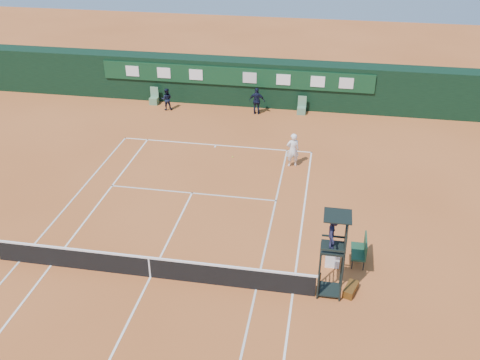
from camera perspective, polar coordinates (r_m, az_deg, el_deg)
name	(u,v)px	position (r m, az deg, el deg)	size (l,w,h in m)	color
ground	(151,277)	(21.20, -9.52, -10.17)	(90.00, 90.00, 0.00)	#C9662F
court_lines	(151,277)	(21.19, -9.52, -10.16)	(11.05, 23.85, 0.01)	white
tennis_net	(149,267)	(20.88, -9.63, -9.09)	(12.90, 0.10, 1.10)	black
back_wall	(237,81)	(36.52, -0.33, 10.49)	(40.00, 1.65, 3.00)	black
linesman_chair_left	(154,100)	(37.12, -9.15, 8.48)	(0.55, 0.50, 1.15)	#59885E
linesman_chair_right	(302,109)	(35.27, 6.58, 7.52)	(0.55, 0.50, 1.15)	#578563
umpire_chair	(334,238)	(18.99, 9.97, -6.15)	(0.96, 0.95, 3.42)	black
player_bench	(361,249)	(21.86, 12.82, -7.20)	(0.55, 1.20, 1.10)	#193F28
tennis_bag	(351,289)	(20.54, 11.72, -11.35)	(0.37, 0.84, 0.32)	black
cooler	(332,257)	(21.65, 9.84, -8.14)	(0.57, 0.57, 0.65)	white
tennis_ball	(233,157)	(29.42, -0.79, 2.48)	(0.07, 0.07, 0.07)	#B6D631
player	(293,150)	(28.27, 5.65, 3.20)	(0.69, 0.45, 1.88)	white
ball_kid_left	(167,99)	(35.86, -7.82, 8.54)	(0.72, 0.56, 1.48)	black
ball_kid_right	(257,101)	(34.83, 1.82, 8.42)	(1.04, 0.43, 1.77)	black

